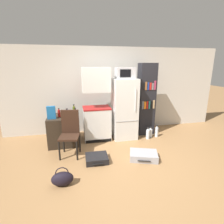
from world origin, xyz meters
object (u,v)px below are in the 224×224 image
(side_table, at_px, (64,130))
(bottle_blue_soda, at_px, (67,114))
(suitcase_small_flat, at_px, (97,158))
(water_bottle_middle, at_px, (150,133))
(bottle_wine_dark, at_px, (75,114))
(handbag, at_px, (62,179))
(water_bottle_front, at_px, (148,134))
(water_bottle_back, at_px, (157,132))
(kitchen_hutch, at_px, (97,108))
(refrigerator, at_px, (124,109))
(bottle_ketchup_red, at_px, (59,113))
(bowl, at_px, (71,113))
(chair, at_px, (70,130))
(suitcase_large_flat, at_px, (144,156))
(microwave, at_px, (125,73))
(bookshelf, at_px, (146,100))
(bottle_olive_oil, at_px, (74,111))
(cereal_box, at_px, (51,113))

(side_table, xyz_separation_m, bottle_blue_soda, (0.12, -0.24, 0.46))
(suitcase_small_flat, distance_m, water_bottle_middle, 1.85)
(water_bottle_middle, bearing_deg, bottle_wine_dark, -175.95)
(handbag, xyz_separation_m, water_bottle_front, (2.14, 1.46, 0.01))
(side_table, distance_m, water_bottle_back, 2.48)
(kitchen_hutch, relative_size, refrigerator, 1.18)
(bottle_wine_dark, xyz_separation_m, water_bottle_front, (1.87, 0.06, -0.69))
(refrigerator, relative_size, water_bottle_front, 5.00)
(side_table, height_order, bottle_ketchup_red, bottle_ketchup_red)
(bowl, distance_m, water_bottle_middle, 2.21)
(chair, xyz_separation_m, handbag, (-0.13, -1.07, -0.45))
(bottle_wine_dark, relative_size, suitcase_large_flat, 0.38)
(bottle_blue_soda, xyz_separation_m, handbag, (-0.08, -1.42, -0.69))
(bottle_wine_dark, height_order, water_bottle_back, bottle_wine_dark)
(microwave, relative_size, bookshelf, 0.24)
(kitchen_hutch, relative_size, bottle_wine_dark, 7.47)
(chair, relative_size, water_bottle_back, 2.93)
(bottle_olive_oil, height_order, handbag, bottle_olive_oil)
(side_table, xyz_separation_m, water_bottle_back, (2.47, -0.13, -0.22))
(microwave, bearing_deg, handbag, -131.82)
(side_table, distance_m, suitcase_large_flat, 2.05)
(bottle_wine_dark, height_order, water_bottle_front, bottle_wine_dark)
(side_table, relative_size, bowl, 4.34)
(bottle_ketchup_red, height_order, bottle_wine_dark, bottle_wine_dark)
(bowl, height_order, water_bottle_middle, bowl)
(bottle_wine_dark, bearing_deg, cereal_box, 171.71)
(suitcase_large_flat, bearing_deg, bowl, 157.02)
(chair, height_order, water_bottle_middle, chair)
(side_table, relative_size, refrigerator, 0.46)
(refrigerator, bearing_deg, cereal_box, -172.25)
(microwave, xyz_separation_m, bottle_ketchup_red, (-1.66, -0.11, -0.92))
(bookshelf, bearing_deg, side_table, -175.08)
(bowl, distance_m, water_bottle_front, 2.11)
(suitcase_small_flat, bearing_deg, water_bottle_back, 28.64)
(cereal_box, bearing_deg, water_bottle_front, -0.51)
(suitcase_small_flat, bearing_deg, refrigerator, 52.41)
(water_bottle_back, bearing_deg, water_bottle_middle, 178.18)
(side_table, height_order, bottle_wine_dark, bottle_wine_dark)
(bowl, bearing_deg, chair, -91.22)
(kitchen_hutch, distance_m, bottle_ketchup_red, 0.94)
(bookshelf, height_order, water_bottle_back, bookshelf)
(microwave, relative_size, bottle_blue_soda, 1.92)
(water_bottle_front, relative_size, water_bottle_middle, 1.06)
(microwave, xyz_separation_m, bookshelf, (0.67, 0.13, -0.74))
(bottle_wine_dark, bearing_deg, chair, -112.09)
(side_table, xyz_separation_m, cereal_box, (-0.24, -0.18, 0.51))
(water_bottle_front, xyz_separation_m, water_bottle_back, (0.29, 0.08, 0.01))
(bottle_wine_dark, distance_m, bowl, 0.45)
(suitcase_small_flat, relative_size, water_bottle_back, 1.36)
(bottle_blue_soda, relative_size, chair, 0.24)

